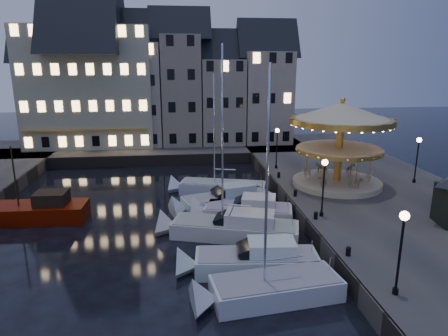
{
  "coord_description": "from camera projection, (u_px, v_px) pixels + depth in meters",
  "views": [
    {
      "loc": [
        -2.77,
        -24.7,
        11.89
      ],
      "look_at": [
        1.0,
        8.0,
        3.2
      ],
      "focal_mm": 32.0,
      "sensor_mm": 36.0,
      "label": 1
    }
  ],
  "objects": [
    {
      "name": "townhouse_nc",
      "position": [
        137.0,
        87.0,
        52.75
      ],
      "size": [
        6.82,
        8.0,
        14.8
      ],
      "color": "#A9A090",
      "rests_on": "quay_north"
    },
    {
      "name": "townhouse_nd",
      "position": [
        181.0,
        83.0,
        53.26
      ],
      "size": [
        5.5,
        8.0,
        15.8
      ],
      "color": "gray",
      "rests_on": "quay_north"
    },
    {
      "name": "townhouse_na",
      "position": [
        48.0,
        96.0,
        51.73
      ],
      "size": [
        5.5,
        8.0,
        12.8
      ],
      "color": "gray",
      "rests_on": "quay_north"
    },
    {
      "name": "townhouse_nf",
      "position": [
        265.0,
        90.0,
        54.79
      ],
      "size": [
        6.82,
        8.0,
        13.8
      ],
      "color": "tan",
      "rests_on": "quay_north"
    },
    {
      "name": "motorboat_a",
      "position": [
        266.0,
        290.0,
        20.58
      ],
      "size": [
        7.84,
        3.45,
        12.99
      ],
      "color": "silver",
      "rests_on": "ground"
    },
    {
      "name": "ground",
      "position": [
        223.0,
        244.0,
        27.06
      ],
      "size": [
        160.0,
        160.0,
        0.0
      ],
      "primitive_type": "plane",
      "color": "black",
      "rests_on": "ground"
    },
    {
      "name": "quaywall_n",
      "position": [
        152.0,
        161.0,
        47.36
      ],
      "size": [
        48.0,
        0.15,
        1.3
      ],
      "primitive_type": "cube",
      "color": "#47423A",
      "rests_on": "ground"
    },
    {
      "name": "townhouse_nb",
      "position": [
        91.0,
        91.0,
        52.21
      ],
      "size": [
        6.16,
        8.0,
        13.8
      ],
      "color": "slate",
      "rests_on": "quay_north"
    },
    {
      "name": "streetlamp_c",
      "position": [
        277.0,
        142.0,
        40.76
      ],
      "size": [
        0.44,
        0.44,
        4.17
      ],
      "color": "black",
      "rests_on": "quay_east"
    },
    {
      "name": "hotel_corner",
      "position": [
        90.0,
        80.0,
        51.83
      ],
      "size": [
        17.6,
        9.0,
        16.8
      ],
      "color": "beige",
      "rests_on": "quay_north"
    },
    {
      "name": "townhouse_ne",
      "position": [
        222.0,
        94.0,
        54.25
      ],
      "size": [
        6.16,
        8.0,
        12.8
      ],
      "color": "gray",
      "rests_on": "quay_north"
    },
    {
      "name": "motorboat_e",
      "position": [
        223.0,
        201.0,
        33.59
      ],
      "size": [
        8.6,
        4.78,
        2.15
      ],
      "color": "silver",
      "rests_on": "ground"
    },
    {
      "name": "motorboat_c",
      "position": [
        229.0,
        228.0,
        27.99
      ],
      "size": [
        9.8,
        5.21,
        13.11
      ],
      "color": "beige",
      "rests_on": "ground"
    },
    {
      "name": "quay_east",
      "position": [
        377.0,
        198.0,
        34.21
      ],
      "size": [
        16.0,
        56.0,
        1.3
      ],
      "primitive_type": "cube",
      "color": "#474442",
      "rests_on": "ground"
    },
    {
      "name": "streetlamp_a",
      "position": [
        401.0,
        241.0,
        18.19
      ],
      "size": [
        0.44,
        0.44,
        4.17
      ],
      "color": "black",
      "rests_on": "quay_east"
    },
    {
      "name": "bollard_d",
      "position": [
        279.0,
        175.0,
        37.95
      ],
      "size": [
        0.3,
        0.3,
        0.57
      ],
      "color": "black",
      "rests_on": "quay_east"
    },
    {
      "name": "carousel",
      "position": [
        341.0,
        128.0,
        34.39
      ],
      "size": [
        8.89,
        8.89,
        7.78
      ],
      "color": "beige",
      "rests_on": "quay_east"
    },
    {
      "name": "bollard_b",
      "position": [
        316.0,
        215.0,
        27.87
      ],
      "size": [
        0.3,
        0.3,
        0.57
      ],
      "color": "black",
      "rests_on": "quay_east"
    },
    {
      "name": "motorboat_b",
      "position": [
        250.0,
        261.0,
        23.33
      ],
      "size": [
        8.27,
        3.05,
        2.15
      ],
      "color": "silver",
      "rests_on": "ground"
    },
    {
      "name": "red_fishing_boat",
      "position": [
        36.0,
        212.0,
        30.93
      ],
      "size": [
        8.13,
        3.01,
        6.12
      ],
      "color": "#630D00",
      "rests_on": "ground"
    },
    {
      "name": "quay_north",
      "position": [
        139.0,
        150.0,
        52.9
      ],
      "size": [
        44.0,
        12.0,
        1.3
      ],
      "primitive_type": "cube",
      "color": "#474442",
      "rests_on": "ground"
    },
    {
      "name": "streetlamp_b",
      "position": [
        324.0,
        180.0,
        27.8
      ],
      "size": [
        0.44,
        0.44,
        4.17
      ],
      "color": "black",
      "rests_on": "quay_east"
    },
    {
      "name": "motorboat_f",
      "position": [
        217.0,
        188.0,
        37.39
      ],
      "size": [
        8.94,
        4.57,
        11.92
      ],
      "color": "silver",
      "rests_on": "ground"
    },
    {
      "name": "quaywall_e",
      "position": [
        286.0,
        202.0,
        33.33
      ],
      "size": [
        0.15,
        44.0,
        1.3
      ],
      "primitive_type": "cube",
      "color": "#47423A",
      "rests_on": "ground"
    },
    {
      "name": "bollard_a",
      "position": [
        348.0,
        251.0,
        22.58
      ],
      "size": [
        0.3,
        0.3,
        0.57
      ],
      "color": "black",
      "rests_on": "quay_east"
    },
    {
      "name": "motorboat_d",
      "position": [
        243.0,
        212.0,
        31.17
      ],
      "size": [
        7.85,
        4.32,
        2.15
      ],
      "color": "silver",
      "rests_on": "ground"
    },
    {
      "name": "bollard_c",
      "position": [
        295.0,
        193.0,
        32.67
      ],
      "size": [
        0.3,
        0.3,
        0.57
      ],
      "color": "black",
      "rests_on": "quay_east"
    },
    {
      "name": "streetlamp_d",
      "position": [
        418.0,
        154.0,
        35.77
      ],
      "size": [
        0.44,
        0.44,
        4.17
      ],
      "color": "black",
      "rests_on": "quay_east"
    }
  ]
}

